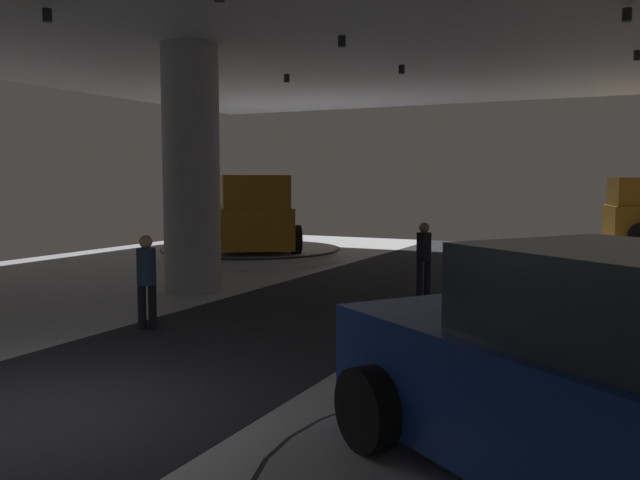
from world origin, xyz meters
TOP-DOWN VIEW (x-y plane):
  - ground at (0.00, 0.00)m, footprint 24.00×44.00m
  - column_left at (-3.50, 7.60)m, footprint 1.28×1.28m
  - display_car_near_right at (5.65, -0.07)m, footprint 4.47×3.90m
  - display_platform_far_left at (-5.56, 13.40)m, footprint 5.68×5.68m
  - pickup_truck_far_left at (-5.37, 13.14)m, footprint 4.83×5.51m
  - visitor_walking_near at (1.47, 9.14)m, footprint 0.32×0.32m
  - visitor_walking_far at (-1.72, 3.93)m, footprint 0.32×0.32m

SIDE VIEW (x-z plane):
  - ground at x=0.00m, z-range -0.05..0.00m
  - display_platform_far_left at x=-5.56m, z-range 0.02..0.35m
  - visitor_walking_near at x=1.47m, z-range 0.11..1.70m
  - visitor_walking_far at x=-1.72m, z-range 0.11..1.70m
  - display_car_near_right at x=5.65m, z-range 0.29..1.99m
  - pickup_truck_far_left at x=-5.37m, z-range 0.11..2.41m
  - column_left at x=-3.50m, z-range 0.00..5.50m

